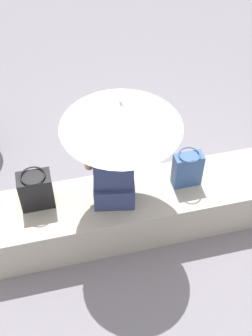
{
  "coord_description": "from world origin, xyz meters",
  "views": [
    {
      "loc": [
        0.67,
        2.38,
        3.36
      ],
      "look_at": [
        0.1,
        0.0,
        0.8
      ],
      "focal_mm": 46.62,
      "sensor_mm": 36.0,
      "label": 1
    }
  ],
  "objects_px": {
    "handbag_black": "(187,169)",
    "tote_bag_canvas": "(36,190)",
    "parasol": "(121,115)",
    "person_seated": "(113,167)"
  },
  "relations": [
    {
      "from": "handbag_black",
      "to": "tote_bag_canvas",
      "type": "xyz_separation_m",
      "value": [
        1.3,
        -0.07,
        -0.0
      ]
    },
    {
      "from": "parasol",
      "to": "tote_bag_canvas",
      "type": "distance_m",
      "value": 1.05
    },
    {
      "from": "parasol",
      "to": "handbag_black",
      "type": "height_order",
      "value": "parasol"
    },
    {
      "from": "tote_bag_canvas",
      "to": "parasol",
      "type": "bearing_deg",
      "value": 169.9
    },
    {
      "from": "handbag_black",
      "to": "tote_bag_canvas",
      "type": "bearing_deg",
      "value": -3.0
    },
    {
      "from": "handbag_black",
      "to": "tote_bag_canvas",
      "type": "distance_m",
      "value": 1.3
    },
    {
      "from": "handbag_black",
      "to": "person_seated",
      "type": "bearing_deg",
      "value": 2.74
    },
    {
      "from": "person_seated",
      "to": "handbag_black",
      "type": "xyz_separation_m",
      "value": [
        -0.66,
        -0.03,
        -0.21
      ]
    },
    {
      "from": "person_seated",
      "to": "parasol",
      "type": "relative_size",
      "value": 0.84
    },
    {
      "from": "person_seated",
      "to": "tote_bag_canvas",
      "type": "xyz_separation_m",
      "value": [
        0.64,
        -0.1,
        -0.22
      ]
    }
  ]
}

